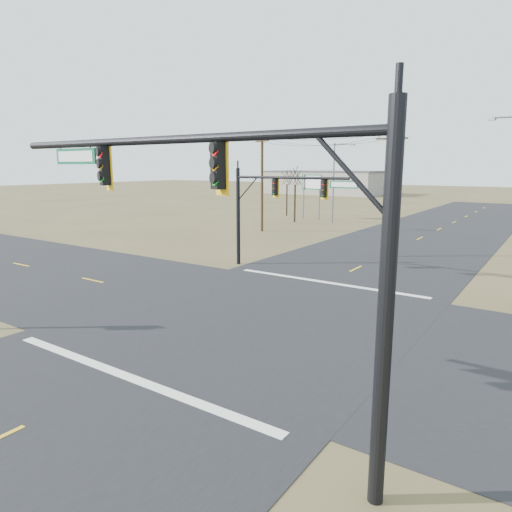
{
  "coord_description": "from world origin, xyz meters",
  "views": [
    {
      "loc": [
        11.28,
        -16.63,
        6.79
      ],
      "look_at": [
        -0.69,
        1.0,
        2.61
      ],
      "focal_mm": 32.0,
      "sensor_mm": 36.0,
      "label": 1
    }
  ],
  "objects_px": {
    "highway_sign": "(312,188)",
    "bare_tree_b": "(287,177)",
    "utility_pole_far": "(262,182)",
    "mast_arm_far": "(276,197)",
    "utility_pole_near": "(389,193)",
    "streetlight_c": "(335,179)",
    "bare_tree_a": "(295,175)",
    "mast_arm_near": "(237,211)"
  },
  "relations": [
    {
      "from": "mast_arm_near",
      "to": "bare_tree_a",
      "type": "distance_m",
      "value": 46.76
    },
    {
      "from": "mast_arm_near",
      "to": "highway_sign",
      "type": "bearing_deg",
      "value": 137.97
    },
    {
      "from": "mast_arm_far",
      "to": "utility_pole_near",
      "type": "bearing_deg",
      "value": 75.07
    },
    {
      "from": "mast_arm_far",
      "to": "utility_pole_far",
      "type": "bearing_deg",
      "value": 140.17
    },
    {
      "from": "utility_pole_far",
      "to": "streetlight_c",
      "type": "distance_m",
      "value": 11.54
    },
    {
      "from": "mast_arm_far",
      "to": "bare_tree_a",
      "type": "relative_size",
      "value": 1.22
    },
    {
      "from": "utility_pole_far",
      "to": "highway_sign",
      "type": "relative_size",
      "value": 1.72
    },
    {
      "from": "streetlight_c",
      "to": "bare_tree_a",
      "type": "bearing_deg",
      "value": -143.17
    },
    {
      "from": "highway_sign",
      "to": "bare_tree_b",
      "type": "distance_m",
      "value": 5.35
    },
    {
      "from": "utility_pole_far",
      "to": "bare_tree_a",
      "type": "xyz_separation_m",
      "value": [
        -1.14,
        9.13,
        0.58
      ]
    },
    {
      "from": "utility_pole_near",
      "to": "bare_tree_b",
      "type": "xyz_separation_m",
      "value": [
        -21.44,
        21.58,
        0.5
      ]
    },
    {
      "from": "mast_arm_far",
      "to": "bare_tree_a",
      "type": "height_order",
      "value": "bare_tree_a"
    },
    {
      "from": "mast_arm_near",
      "to": "utility_pole_near",
      "type": "height_order",
      "value": "utility_pole_near"
    },
    {
      "from": "mast_arm_far",
      "to": "streetlight_c",
      "type": "bearing_deg",
      "value": 120.41
    },
    {
      "from": "bare_tree_a",
      "to": "streetlight_c",
      "type": "bearing_deg",
      "value": 23.67
    },
    {
      "from": "highway_sign",
      "to": "mast_arm_near",
      "type": "bearing_deg",
      "value": -56.8
    },
    {
      "from": "highway_sign",
      "to": "bare_tree_b",
      "type": "height_order",
      "value": "bare_tree_b"
    },
    {
      "from": "mast_arm_near",
      "to": "mast_arm_far",
      "type": "xyz_separation_m",
      "value": [
        -9.63,
        17.27,
        -0.94
      ]
    },
    {
      "from": "bare_tree_b",
      "to": "bare_tree_a",
      "type": "bearing_deg",
      "value": -52.08
    },
    {
      "from": "mast_arm_far",
      "to": "bare_tree_b",
      "type": "relative_size",
      "value": 1.31
    },
    {
      "from": "mast_arm_near",
      "to": "highway_sign",
      "type": "xyz_separation_m",
      "value": [
        -21.56,
        45.43,
        -1.68
      ]
    },
    {
      "from": "utility_pole_near",
      "to": "bare_tree_b",
      "type": "relative_size",
      "value": 1.4
    },
    {
      "from": "mast_arm_near",
      "to": "utility_pole_near",
      "type": "distance_m",
      "value": 26.25
    },
    {
      "from": "mast_arm_near",
      "to": "streetlight_c",
      "type": "xyz_separation_m",
      "value": [
        -17.34,
        43.32,
        -0.42
      ]
    },
    {
      "from": "bare_tree_a",
      "to": "highway_sign",
      "type": "bearing_deg",
      "value": 87.14
    },
    {
      "from": "streetlight_c",
      "to": "bare_tree_b",
      "type": "relative_size",
      "value": 1.42
    },
    {
      "from": "mast_arm_far",
      "to": "utility_pole_near",
      "type": "height_order",
      "value": "utility_pole_near"
    },
    {
      "from": "utility_pole_near",
      "to": "highway_sign",
      "type": "bearing_deg",
      "value": 130.17
    },
    {
      "from": "utility_pole_far",
      "to": "highway_sign",
      "type": "height_order",
      "value": "utility_pole_far"
    },
    {
      "from": "mast_arm_far",
      "to": "utility_pole_far",
      "type": "xyz_separation_m",
      "value": [
        -10.98,
        14.99,
        0.31
      ]
    },
    {
      "from": "mast_arm_far",
      "to": "bare_tree_a",
      "type": "xyz_separation_m",
      "value": [
        -12.13,
        24.12,
        0.89
      ]
    },
    {
      "from": "utility_pole_near",
      "to": "streetlight_c",
      "type": "relative_size",
      "value": 0.98
    },
    {
      "from": "utility_pole_near",
      "to": "utility_pole_far",
      "type": "height_order",
      "value": "utility_pole_far"
    },
    {
      "from": "utility_pole_far",
      "to": "streetlight_c",
      "type": "height_order",
      "value": "utility_pole_far"
    },
    {
      "from": "mast_arm_near",
      "to": "bare_tree_a",
      "type": "xyz_separation_m",
      "value": [
        -21.76,
        41.38,
        -0.05
      ]
    },
    {
      "from": "utility_pole_near",
      "to": "bare_tree_b",
      "type": "bearing_deg",
      "value": 134.82
    },
    {
      "from": "utility_pole_far",
      "to": "mast_arm_far",
      "type": "bearing_deg",
      "value": -53.76
    },
    {
      "from": "streetlight_c",
      "to": "bare_tree_a",
      "type": "xyz_separation_m",
      "value": [
        -4.42,
        -1.94,
        0.36
      ]
    },
    {
      "from": "mast_arm_near",
      "to": "mast_arm_far",
      "type": "relative_size",
      "value": 1.32
    },
    {
      "from": "utility_pole_far",
      "to": "bare_tree_b",
      "type": "xyz_separation_m",
      "value": [
        -5.78,
        15.08,
        0.22
      ]
    },
    {
      "from": "mast_arm_far",
      "to": "utility_pole_near",
      "type": "distance_m",
      "value": 9.7
    },
    {
      "from": "mast_arm_far",
      "to": "utility_pole_far",
      "type": "height_order",
      "value": "utility_pole_far"
    }
  ]
}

